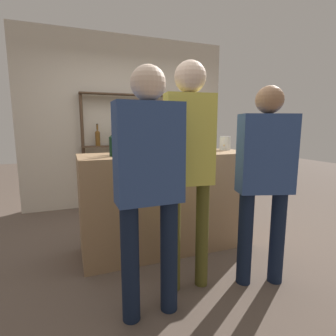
{
  "coord_description": "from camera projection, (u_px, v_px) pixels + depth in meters",
  "views": [
    {
      "loc": [
        -0.99,
        -2.59,
        1.35
      ],
      "look_at": [
        0.0,
        0.0,
        0.9
      ],
      "focal_mm": 28.0,
      "sensor_mm": 36.0,
      "label": 1
    }
  ],
  "objects": [
    {
      "name": "ground_plane",
      "position": [
        168.0,
        246.0,
        2.95
      ],
      "size": [
        16.0,
        16.0,
        0.0
      ],
      "primitive_type": "plane",
      "color": "brown"
    },
    {
      "name": "counter_bottle_1",
      "position": [
        122.0,
        142.0,
        2.73
      ],
      "size": [
        0.07,
        0.07,
        0.32
      ],
      "color": "black",
      "rests_on": "bar_counter"
    },
    {
      "name": "customer_left",
      "position": [
        149.0,
        176.0,
        1.74
      ],
      "size": [
        0.45,
        0.23,
        1.72
      ],
      "rotation": [
        0.0,
        0.0,
        1.59
      ],
      "color": "#121C33",
      "rests_on": "ground_plane"
    },
    {
      "name": "counter_bottle_0",
      "position": [
        114.0,
        144.0,
        2.5
      ],
      "size": [
        0.09,
        0.09,
        0.33
      ],
      "color": "black",
      "rests_on": "bar_counter"
    },
    {
      "name": "customer_center",
      "position": [
        189.0,
        156.0,
        2.05
      ],
      "size": [
        0.4,
        0.24,
        1.83
      ],
      "rotation": [
        0.0,
        0.0,
        1.45
      ],
      "color": "brown",
      "rests_on": "ground_plane"
    },
    {
      "name": "back_wall",
      "position": [
        128.0,
        122.0,
        4.48
      ],
      "size": [
        3.44,
        0.12,
        2.8
      ],
      "primitive_type": "cube",
      "color": "beige",
      "rests_on": "ground_plane"
    },
    {
      "name": "back_shelf",
      "position": [
        131.0,
        135.0,
        4.35
      ],
      "size": [
        1.59,
        0.18,
        1.85
      ],
      "color": "#4C3828",
      "rests_on": "ground_plane"
    },
    {
      "name": "wine_glass",
      "position": [
        199.0,
        141.0,
        3.1
      ],
      "size": [
        0.08,
        0.08,
        0.16
      ],
      "color": "silver",
      "rests_on": "bar_counter"
    },
    {
      "name": "server_behind_counter",
      "position": [
        161.0,
        156.0,
        3.75
      ],
      "size": [
        0.49,
        0.26,
        1.57
      ],
      "rotation": [
        0.0,
        0.0,
        -1.46
      ],
      "color": "black",
      "rests_on": "ground_plane"
    },
    {
      "name": "bar_counter",
      "position": [
        168.0,
        201.0,
        2.87
      ],
      "size": [
        1.84,
        0.61,
        1.06
      ],
      "primitive_type": "cube",
      "color": "#997551",
      "rests_on": "ground_plane"
    },
    {
      "name": "customer_right",
      "position": [
        265.0,
        172.0,
        2.14
      ],
      "size": [
        0.48,
        0.31,
        1.66
      ],
      "rotation": [
        0.0,
        0.0,
        1.27
      ],
      "color": "#121C33",
      "rests_on": "ground_plane"
    },
    {
      "name": "counter_bottle_3",
      "position": [
        157.0,
        143.0,
        2.55
      ],
      "size": [
        0.08,
        0.08,
        0.31
      ],
      "color": "silver",
      "rests_on": "bar_counter"
    },
    {
      "name": "counter_bottle_2",
      "position": [
        206.0,
        140.0,
        2.74
      ],
      "size": [
        0.08,
        0.08,
        0.36
      ],
      "color": "black",
      "rests_on": "bar_counter"
    },
    {
      "name": "cork_jar",
      "position": [
        225.0,
        143.0,
        3.16
      ],
      "size": [
        0.13,
        0.13,
        0.16
      ],
      "color": "silver",
      "rests_on": "bar_counter"
    }
  ]
}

